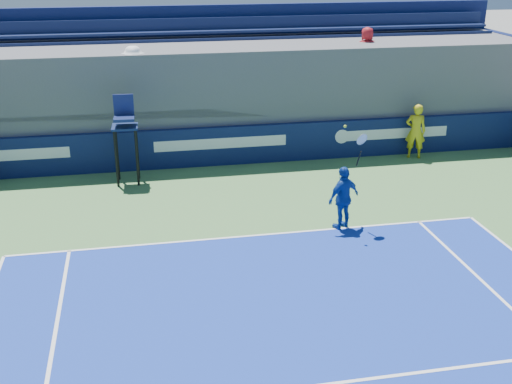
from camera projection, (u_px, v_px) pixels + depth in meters
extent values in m
imported|color=gold|center=(416.00, 131.00, 19.95)|extent=(0.73, 0.60, 1.72)
cube|color=white|center=(253.00, 236.00, 14.83)|extent=(10.97, 0.07, 0.00)
cube|color=#0B1542|center=(221.00, 146.00, 19.39)|extent=(20.40, 0.20, 1.20)
cube|color=white|center=(12.00, 155.00, 18.17)|extent=(3.20, 0.01, 0.32)
cube|color=white|center=(221.00, 143.00, 19.25)|extent=(4.00, 0.01, 0.32)
cube|color=white|center=(393.00, 134.00, 20.23)|extent=(3.60, 0.01, 0.32)
cylinder|color=white|center=(342.00, 137.00, 19.92)|extent=(0.44, 0.01, 0.44)
cylinder|color=black|center=(116.00, 159.00, 17.57)|extent=(0.07, 0.07, 1.60)
cylinder|color=black|center=(137.00, 158.00, 17.66)|extent=(0.07, 0.07, 1.60)
cylinder|color=black|center=(117.00, 153.00, 18.09)|extent=(0.07, 0.07, 1.60)
cylinder|color=black|center=(137.00, 152.00, 18.17)|extent=(0.07, 0.07, 1.60)
cube|color=#0E1C48|center=(125.00, 127.00, 17.57)|extent=(0.72, 0.72, 0.06)
cube|color=#141F4D|center=(124.00, 119.00, 17.39)|extent=(0.57, 0.47, 0.08)
cube|color=#151C51|center=(124.00, 105.00, 17.61)|extent=(0.55, 0.08, 0.60)
imported|color=#133D9A|center=(344.00, 198.00, 14.98)|extent=(0.97, 0.73, 1.53)
cylinder|color=black|center=(359.00, 158.00, 14.77)|extent=(0.08, 0.16, 0.39)
torus|color=silver|center=(362.00, 139.00, 14.55)|extent=(0.32, 0.21, 0.29)
cylinder|color=silver|center=(362.00, 139.00, 14.55)|extent=(0.26, 0.16, 0.24)
sphere|color=#C7DF31|center=(345.00, 126.00, 14.18)|extent=(0.07, 0.07, 0.07)
cube|color=#4E4F53|center=(212.00, 97.00, 20.73)|extent=(20.40, 3.60, 3.38)
cube|color=#4E4F53|center=(217.00, 114.00, 19.57)|extent=(20.40, 0.90, 0.55)
cube|color=#121C44|center=(218.00, 99.00, 19.31)|extent=(20.00, 0.45, 0.08)
cube|color=#121C44|center=(216.00, 91.00, 19.46)|extent=(20.00, 0.06, 0.45)
cube|color=#4E4F53|center=(213.00, 90.00, 20.20)|extent=(20.40, 0.90, 0.55)
cube|color=#121C44|center=(213.00, 75.00, 19.93)|extent=(20.00, 0.45, 0.08)
cube|color=#121C44|center=(212.00, 67.00, 20.09)|extent=(20.00, 0.06, 0.45)
cube|color=#4E4F53|center=(209.00, 67.00, 20.82)|extent=(20.40, 0.90, 0.55)
cube|color=#121C44|center=(209.00, 53.00, 20.56)|extent=(20.00, 0.45, 0.08)
cube|color=#121C44|center=(208.00, 45.00, 20.71)|extent=(20.00, 0.06, 0.45)
cube|color=#4E4F53|center=(205.00, 46.00, 21.44)|extent=(20.40, 0.90, 0.55)
cube|color=#121C44|center=(205.00, 32.00, 21.18)|extent=(20.00, 0.45, 0.08)
cube|color=#121C44|center=(204.00, 25.00, 21.33)|extent=(20.00, 0.06, 0.45)
cube|color=#0C1647|center=(204.00, 70.00, 22.33)|extent=(20.80, 0.30, 4.40)
cube|color=#0C1647|center=(503.00, 84.00, 22.57)|extent=(0.30, 3.90, 3.40)
imported|color=silver|center=(135.00, 78.00, 18.66)|extent=(1.24, 0.79, 1.82)
imported|color=maroon|center=(366.00, 51.00, 20.66)|extent=(0.75, 0.50, 1.52)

